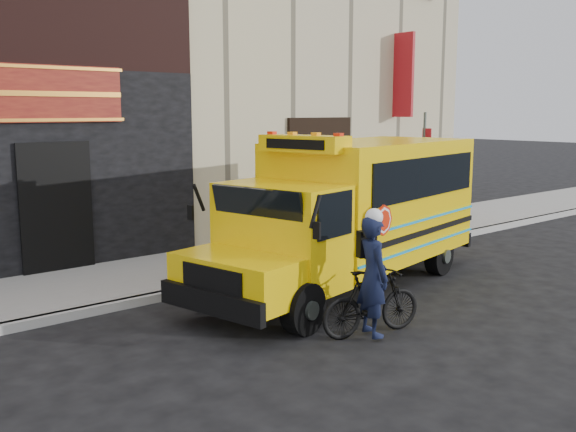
% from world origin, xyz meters
% --- Properties ---
extents(ground, '(120.00, 120.00, 0.00)m').
position_xyz_m(ground, '(0.00, 0.00, 0.00)').
color(ground, black).
rests_on(ground, ground).
extents(curb, '(40.00, 0.20, 0.15)m').
position_xyz_m(curb, '(0.00, 2.60, 0.07)').
color(curb, '#9D9C97').
rests_on(curb, ground).
extents(sidewalk, '(40.00, 3.00, 0.15)m').
position_xyz_m(sidewalk, '(0.00, 4.10, 0.07)').
color(sidewalk, gray).
rests_on(sidewalk, ground).
extents(building, '(20.00, 10.70, 12.00)m').
position_xyz_m(building, '(-0.04, 10.45, 6.13)').
color(building, tan).
rests_on(building, sidewalk).
extents(school_bus, '(7.19, 3.46, 2.92)m').
position_xyz_m(school_bus, '(0.94, 1.16, 1.51)').
color(school_bus, black).
rests_on(school_bus, ground).
extents(sign_pole, '(0.07, 0.29, 3.29)m').
position_xyz_m(sign_pole, '(5.64, 3.23, 1.81)').
color(sign_pole, '#434B45').
rests_on(sign_pole, ground).
extents(bicycle, '(1.75, 0.85, 1.01)m').
position_xyz_m(bicycle, '(-0.87, -1.01, 0.51)').
color(bicycle, black).
rests_on(bicycle, ground).
extents(cyclist, '(0.60, 0.75, 1.78)m').
position_xyz_m(cyclist, '(-0.96, -1.10, 0.89)').
color(cyclist, black).
rests_on(cyclist, ground).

